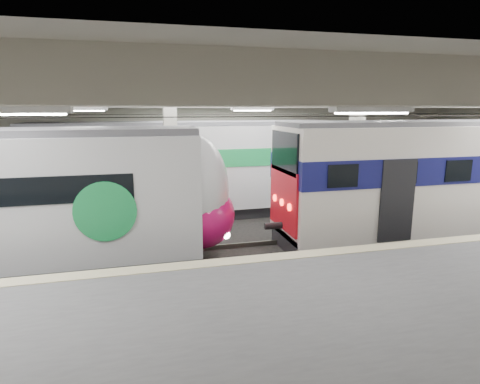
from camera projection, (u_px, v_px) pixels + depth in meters
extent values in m
cube|color=black|center=(267.00, 253.00, 14.15)|extent=(36.00, 24.00, 0.10)
cube|color=silver|center=(270.00, 90.00, 13.00)|extent=(36.00, 24.00, 0.20)
cube|color=beige|center=(214.00, 148.00, 23.05)|extent=(30.00, 0.10, 5.50)
cube|color=#545456|center=(371.00, 338.00, 7.86)|extent=(30.00, 7.00, 1.10)
cube|color=beige|center=(305.00, 254.00, 10.83)|extent=(30.00, 0.50, 0.02)
cube|color=beige|center=(172.00, 166.00, 15.69)|extent=(0.50, 0.50, 5.50)
cube|color=beige|center=(355.00, 160.00, 17.63)|extent=(0.50, 0.50, 5.50)
cube|color=beige|center=(270.00, 100.00, 13.06)|extent=(30.00, 18.00, 0.50)
cube|color=#59544C|center=(267.00, 250.00, 14.12)|extent=(30.00, 1.52, 0.16)
cube|color=#59544C|center=(232.00, 212.00, 19.33)|extent=(30.00, 1.52, 0.16)
cylinder|color=black|center=(269.00, 117.00, 13.17)|extent=(30.00, 0.03, 0.03)
cylinder|color=black|center=(231.00, 114.00, 18.39)|extent=(30.00, 0.03, 0.03)
cube|color=white|center=(292.00, 110.00, 11.23)|extent=(26.00, 8.40, 0.12)
ellipsoid|color=silver|center=(195.00, 190.00, 13.05)|extent=(2.18, 2.69, 3.62)
ellipsoid|color=#BC0F57|center=(199.00, 214.00, 13.24)|extent=(2.31, 2.75, 2.22)
cylinder|color=#1B994B|center=(105.00, 212.00, 11.10)|extent=(1.71, 0.06, 1.71)
cube|color=silver|center=(450.00, 176.00, 15.42)|extent=(13.55, 2.97, 3.86)
cube|color=#131453|center=(452.00, 164.00, 15.33)|extent=(13.59, 3.03, 0.94)
cube|color=#B70C18|center=(283.00, 199.00, 13.88)|extent=(0.08, 2.53, 2.12)
cube|color=black|center=(284.00, 152.00, 13.55)|extent=(0.08, 2.38, 1.39)
cube|color=#4C4C51|center=(456.00, 123.00, 15.01)|extent=(13.55, 2.32, 0.16)
cube|color=black|center=(445.00, 227.00, 15.85)|extent=(13.55, 2.08, 0.70)
cube|color=silver|center=(188.00, 166.00, 18.37)|extent=(13.72, 3.00, 3.71)
cube|color=#1B994B|center=(187.00, 156.00, 18.27)|extent=(13.76, 3.06, 0.78)
cube|color=#4C4C51|center=(186.00, 123.00, 17.96)|extent=(13.71, 2.51, 0.16)
cube|color=black|center=(189.00, 210.00, 18.79)|extent=(13.71, 2.71, 0.60)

